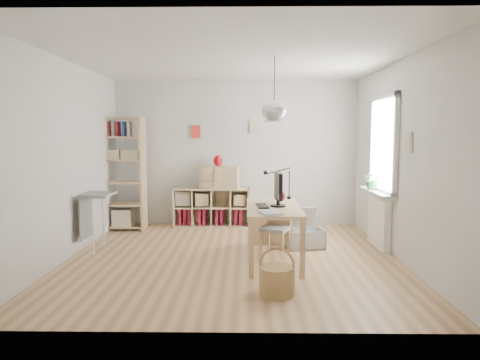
{
  "coord_description": "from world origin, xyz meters",
  "views": [
    {
      "loc": [
        0.19,
        -5.76,
        1.69
      ],
      "look_at": [
        0.1,
        0.3,
        1.05
      ],
      "focal_mm": 32.0,
      "sensor_mm": 36.0,
      "label": 1
    }
  ],
  "objects_px": {
    "chair": "(276,226)",
    "storage_chest": "(304,235)",
    "cube_shelf": "(211,210)",
    "drawer_chest": "(220,177)",
    "tall_bookshelf": "(122,169)",
    "monitor": "(278,187)",
    "desk": "(273,213)"
  },
  "relations": [
    {
      "from": "tall_bookshelf",
      "to": "chair",
      "type": "xyz_separation_m",
      "value": [
        2.65,
        -1.63,
        -0.67
      ]
    },
    {
      "from": "desk",
      "to": "monitor",
      "type": "xyz_separation_m",
      "value": [
        0.06,
        -0.04,
        0.35
      ]
    },
    {
      "from": "monitor",
      "to": "drawer_chest",
      "type": "relative_size",
      "value": 0.74
    },
    {
      "from": "storage_chest",
      "to": "desk",
      "type": "bearing_deg",
      "value": -135.13
    },
    {
      "from": "desk",
      "to": "monitor",
      "type": "height_order",
      "value": "monitor"
    },
    {
      "from": "cube_shelf",
      "to": "monitor",
      "type": "height_order",
      "value": "monitor"
    },
    {
      "from": "tall_bookshelf",
      "to": "monitor",
      "type": "distance_m",
      "value": 3.31
    },
    {
      "from": "desk",
      "to": "storage_chest",
      "type": "height_order",
      "value": "desk"
    },
    {
      "from": "desk",
      "to": "drawer_chest",
      "type": "relative_size",
      "value": 2.12
    },
    {
      "from": "cube_shelf",
      "to": "tall_bookshelf",
      "type": "bearing_deg",
      "value": -169.81
    },
    {
      "from": "storage_chest",
      "to": "monitor",
      "type": "xyz_separation_m",
      "value": [
        -0.45,
        -0.78,
        0.82
      ]
    },
    {
      "from": "chair",
      "to": "monitor",
      "type": "xyz_separation_m",
      "value": [
        -0.0,
        -0.35,
        0.59
      ]
    },
    {
      "from": "chair",
      "to": "drawer_chest",
      "type": "relative_size",
      "value": 1.04
    },
    {
      "from": "chair",
      "to": "storage_chest",
      "type": "xyz_separation_m",
      "value": [
        0.45,
        0.43,
        -0.23
      ]
    },
    {
      "from": "monitor",
      "to": "cube_shelf",
      "type": "bearing_deg",
      "value": 112.57
    },
    {
      "from": "storage_chest",
      "to": "drawer_chest",
      "type": "distance_m",
      "value": 2.11
    },
    {
      "from": "tall_bookshelf",
      "to": "chair",
      "type": "height_order",
      "value": "tall_bookshelf"
    },
    {
      "from": "desk",
      "to": "cube_shelf",
      "type": "bearing_deg",
      "value": 114.61
    },
    {
      "from": "desk",
      "to": "tall_bookshelf",
      "type": "height_order",
      "value": "tall_bookshelf"
    },
    {
      "from": "desk",
      "to": "storage_chest",
      "type": "bearing_deg",
      "value": 55.46
    },
    {
      "from": "storage_chest",
      "to": "monitor",
      "type": "distance_m",
      "value": 1.21
    },
    {
      "from": "tall_bookshelf",
      "to": "desk",
      "type": "bearing_deg",
      "value": -37.01
    },
    {
      "from": "cube_shelf",
      "to": "drawer_chest",
      "type": "bearing_deg",
      "value": -13.09
    },
    {
      "from": "cube_shelf",
      "to": "desk",
      "type": "bearing_deg",
      "value": -65.39
    },
    {
      "from": "cube_shelf",
      "to": "chair",
      "type": "distance_m",
      "value": 2.2
    },
    {
      "from": "chair",
      "to": "drawer_chest",
      "type": "bearing_deg",
      "value": 138.67
    },
    {
      "from": "chair",
      "to": "storage_chest",
      "type": "bearing_deg",
      "value": 66.34
    },
    {
      "from": "desk",
      "to": "chair",
      "type": "bearing_deg",
      "value": 78.7
    },
    {
      "from": "chair",
      "to": "cube_shelf",
      "type": "bearing_deg",
      "value": 142.34
    },
    {
      "from": "tall_bookshelf",
      "to": "storage_chest",
      "type": "bearing_deg",
      "value": -21.28
    },
    {
      "from": "desk",
      "to": "chair",
      "type": "relative_size",
      "value": 2.04
    },
    {
      "from": "monitor",
      "to": "drawer_chest",
      "type": "distance_m",
      "value": 2.4
    }
  ]
}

